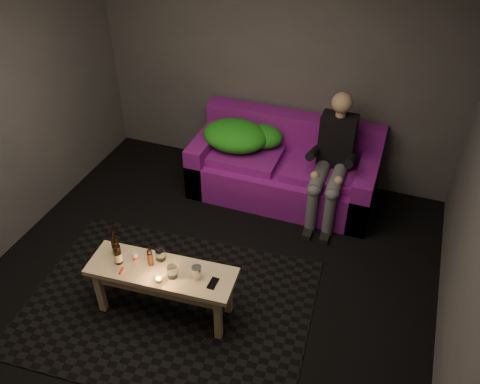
% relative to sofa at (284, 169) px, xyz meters
% --- Properties ---
extents(floor, '(4.50, 4.50, 0.00)m').
position_rel_sofa_xyz_m(floor, '(-0.27, -1.82, -0.31)').
color(floor, black).
rests_on(floor, ground).
extents(room, '(4.50, 4.50, 4.50)m').
position_rel_sofa_xyz_m(room, '(-0.27, -1.35, 1.34)').
color(room, silver).
rests_on(room, ground).
extents(rug, '(2.56, 1.95, 0.01)m').
position_rel_sofa_xyz_m(rug, '(-0.47, -1.93, -0.30)').
color(rug, black).
rests_on(rug, floor).
extents(sofa, '(1.96, 0.88, 0.84)m').
position_rel_sofa_xyz_m(sofa, '(0.00, 0.00, 0.00)').
color(sofa, '#781182').
rests_on(sofa, floor).
extents(green_blanket, '(0.86, 0.59, 0.29)m').
position_rel_sofa_xyz_m(green_blanket, '(-0.51, -0.01, 0.33)').
color(green_blanket, '#1E951B').
rests_on(green_blanket, sofa).
extents(person, '(0.35, 0.81, 1.31)m').
position_rel_sofa_xyz_m(person, '(0.53, -0.16, 0.37)').
color(person, black).
rests_on(person, sofa).
extents(coffee_table, '(1.24, 0.48, 0.50)m').
position_rel_sofa_xyz_m(coffee_table, '(-0.47, -1.98, 0.10)').
color(coffee_table, tan).
rests_on(coffee_table, rug).
extents(beer_bottle_a, '(0.06, 0.06, 0.25)m').
position_rel_sofa_xyz_m(beer_bottle_a, '(-0.91, -1.94, 0.28)').
color(beer_bottle_a, black).
rests_on(beer_bottle_a, coffee_table).
extents(beer_bottle_b, '(0.07, 0.07, 0.27)m').
position_rel_sofa_xyz_m(beer_bottle_b, '(-0.83, -2.03, 0.29)').
color(beer_bottle_b, black).
rests_on(beer_bottle_b, coffee_table).
extents(salt_shaker, '(0.05, 0.05, 0.08)m').
position_rel_sofa_xyz_m(salt_shaker, '(-0.71, -1.96, 0.23)').
color(salt_shaker, silver).
rests_on(salt_shaker, coffee_table).
extents(pepper_mill, '(0.06, 0.06, 0.12)m').
position_rel_sofa_xyz_m(pepper_mill, '(-0.57, -1.96, 0.25)').
color(pepper_mill, black).
rests_on(pepper_mill, coffee_table).
extents(tumbler_back, '(0.10, 0.10, 0.10)m').
position_rel_sofa_xyz_m(tumbler_back, '(-0.52, -1.87, 0.24)').
color(tumbler_back, white).
rests_on(tumbler_back, coffee_table).
extents(tealight, '(0.06, 0.06, 0.04)m').
position_rel_sofa_xyz_m(tealight, '(-0.43, -2.10, 0.21)').
color(tealight, white).
rests_on(tealight, coffee_table).
extents(tumbler_front, '(0.11, 0.11, 0.10)m').
position_rel_sofa_xyz_m(tumbler_front, '(-0.35, -2.02, 0.24)').
color(tumbler_front, white).
rests_on(tumbler_front, coffee_table).
extents(steel_cup, '(0.09, 0.09, 0.11)m').
position_rel_sofa_xyz_m(steel_cup, '(-0.16, -1.96, 0.25)').
color(steel_cup, '#BABDC2').
rests_on(steel_cup, coffee_table).
extents(smartphone, '(0.06, 0.13, 0.01)m').
position_rel_sofa_xyz_m(smartphone, '(-0.02, -1.98, 0.20)').
color(smartphone, black).
rests_on(smartphone, coffee_table).
extents(red_lighter, '(0.03, 0.07, 0.01)m').
position_rel_sofa_xyz_m(red_lighter, '(-0.76, -2.11, 0.20)').
color(red_lighter, red).
rests_on(red_lighter, coffee_table).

